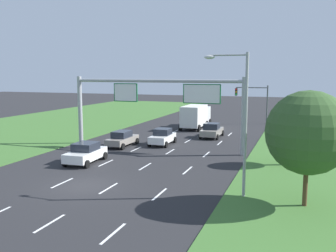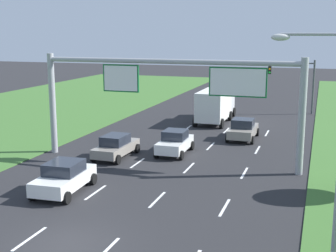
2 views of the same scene
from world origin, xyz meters
TOP-DOWN VIEW (x-y plane):
  - ground_plane at (0.00, 0.00)m, footprint 200.00×200.00m
  - lane_dashes_inner_left at (-1.75, 3.00)m, footprint 0.14×44.40m
  - lane_dashes_inner_right at (1.75, 3.00)m, footprint 0.14×44.40m
  - lane_dashes_slip at (5.25, 3.00)m, footprint 0.14×44.40m
  - car_near_red at (-3.37, 5.55)m, footprint 2.34×4.34m
  - car_lead_silver at (-3.69, 12.90)m, footprint 2.04×4.33m
  - car_mid_lane at (-0.16, 15.10)m, footprint 2.04×4.00m
  - car_far_ahead at (3.66, 21.13)m, footprint 2.15×4.22m
  - box_truck at (-0.04, 27.67)m, footprint 2.70×7.50m
  - sign_gantry at (0.33, 12.76)m, footprint 17.24×0.44m
  - traffic_light_mast at (6.65, 35.05)m, footprint 4.76×0.49m
  - street_lamp at (9.77, 1.19)m, footprint 2.61×0.32m
  - roadside_tree_near at (13.56, 0.67)m, footprint 4.57×4.57m
  - roadside_tree_mid at (12.07, 10.02)m, footprint 2.72×2.72m

SIDE VIEW (x-z plane):
  - ground_plane at x=0.00m, z-range 0.00..0.00m
  - lane_dashes_inner_left at x=-1.75m, z-range 0.00..0.01m
  - lane_dashes_inner_right at x=1.75m, z-range 0.00..0.01m
  - lane_dashes_slip at x=5.25m, z-range 0.00..0.01m
  - car_lead_silver at x=-3.69m, z-range 0.00..1.56m
  - car_far_ahead at x=3.66m, z-range -0.02..1.63m
  - car_mid_lane at x=-0.16m, z-range -0.02..1.65m
  - car_near_red at x=-3.37m, z-range 0.00..1.66m
  - box_truck at x=-0.04m, z-range 0.13..3.22m
  - roadside_tree_mid at x=12.07m, z-range 0.75..5.01m
  - traffic_light_mast at x=6.65m, z-range 1.07..6.67m
  - roadside_tree_near at x=13.56m, z-range 0.92..7.36m
  - sign_gantry at x=0.33m, z-range 1.38..8.38m
  - street_lamp at x=9.77m, z-range 0.83..9.33m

